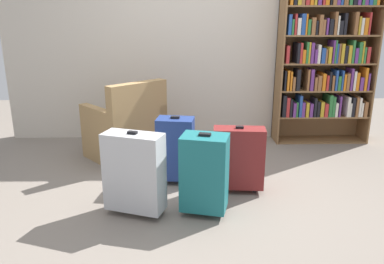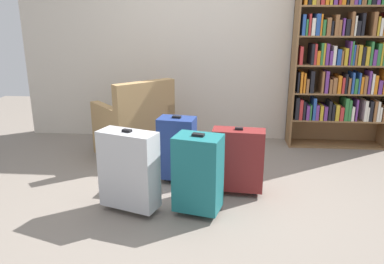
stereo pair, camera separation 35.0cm
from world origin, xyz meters
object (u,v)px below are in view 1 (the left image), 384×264
mug (171,150)px  suitcase_dark_red (239,158)px  bookshelf (325,57)px  armchair (126,131)px  suitcase_navy_blue (176,148)px  suitcase_teal (204,173)px  suitcase_silver (134,172)px

mug → suitcase_dark_red: bearing=-57.2°
bookshelf → armchair: size_ratio=2.01×
bookshelf → suitcase_dark_red: bearing=-130.3°
armchair → suitcase_navy_blue: 0.89m
armchair → suitcase_teal: size_ratio=1.43×
armchair → suitcase_teal: bearing=-58.1°
suitcase_navy_blue → suitcase_silver: size_ratio=0.94×
suitcase_dark_red → suitcase_silver: bearing=-155.7°
suitcase_navy_blue → suitcase_dark_red: suitcase_navy_blue is taller
suitcase_silver → bookshelf: bearing=41.3°
bookshelf → suitcase_silver: bookshelf is taller
bookshelf → mug: 2.21m
suitcase_silver → suitcase_dark_red: suitcase_silver is taller
mug → suitcase_dark_red: (0.65, -1.00, 0.28)m
suitcase_dark_red → suitcase_teal: bearing=-129.4°
bookshelf → suitcase_silver: bearing=-138.7°
armchair → suitcase_navy_blue: bearing=-50.2°
suitcase_dark_red → mug: bearing=122.8°
mug → suitcase_teal: suitcase_teal is taller
suitcase_navy_blue → armchair: bearing=129.8°
mug → suitcase_silver: bearing=-100.1°
suitcase_navy_blue → suitcase_dark_red: bearing=-20.8°
suitcase_navy_blue → suitcase_silver: 0.70m
mug → suitcase_dark_red: 1.22m
mug → suitcase_navy_blue: (0.07, -0.78, 0.30)m
mug → suitcase_navy_blue: size_ratio=0.18×
bookshelf → suitcase_navy_blue: bookshelf is taller
suitcase_teal → bookshelf: bearing=49.9°
bookshelf → armchair: bearing=-166.5°
armchair → suitcase_silver: size_ratio=1.39×
bookshelf → suitcase_teal: 2.56m
bookshelf → suitcase_teal: bearing=-130.1°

